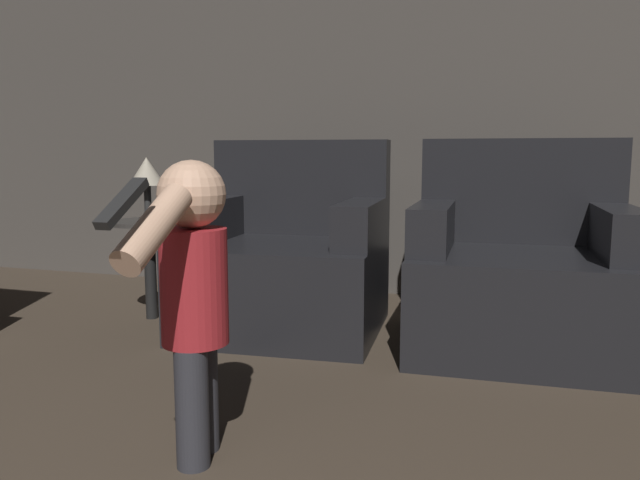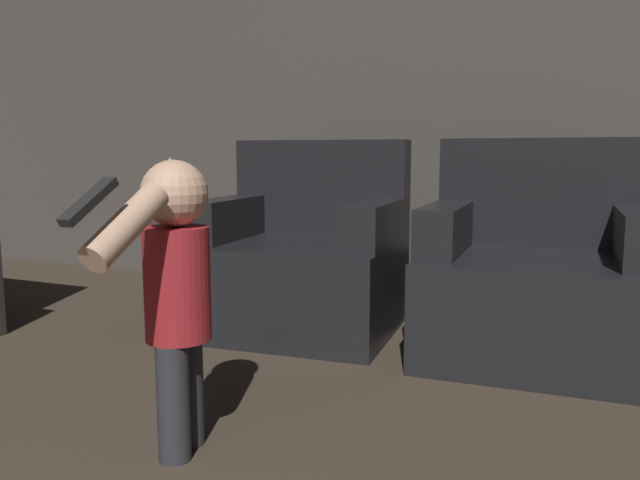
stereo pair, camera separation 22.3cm
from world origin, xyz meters
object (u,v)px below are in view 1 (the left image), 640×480
person_toddler (193,287)px  lamp (147,173)px  armchair_right (519,276)px  armchair_left (288,263)px

person_toddler → lamp: bearing=24.2°
armchair_right → lamp: size_ratio=2.92×
person_toddler → lamp: 1.62m
lamp → armchair_left: bearing=4.1°
armchair_right → armchair_left: bearing=177.7°
armchair_left → armchair_right: bearing=-4.3°
armchair_left → armchair_right: (1.08, 0.00, 0.00)m
armchair_right → lamp: bearing=179.4°
armchair_left → person_toddler: 1.36m
armchair_right → person_toddler: armchair_right is taller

